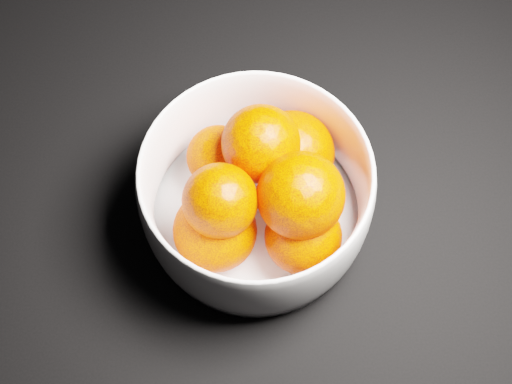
{
  "coord_description": "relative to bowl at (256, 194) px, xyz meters",
  "views": [
    {
      "loc": [
        -0.26,
        -0.11,
        0.6
      ],
      "look_at": [
        -0.25,
        0.15,
        0.05
      ],
      "focal_mm": 50.0,
      "sensor_mm": 36.0,
      "label": 1
    }
  ],
  "objects": [
    {
      "name": "bowl",
      "position": [
        0.0,
        0.0,
        0.0
      ],
      "size": [
        0.2,
        0.2,
        0.1
      ],
      "rotation": [
        0.0,
        0.0,
        0.43
      ],
      "color": "white",
      "rests_on": "ground"
    },
    {
      "name": "orange_pile",
      "position": [
        0.01,
        0.0,
        0.01
      ],
      "size": [
        0.14,
        0.15,
        0.11
      ],
      "color": "#F23600",
      "rests_on": "bowl"
    }
  ]
}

